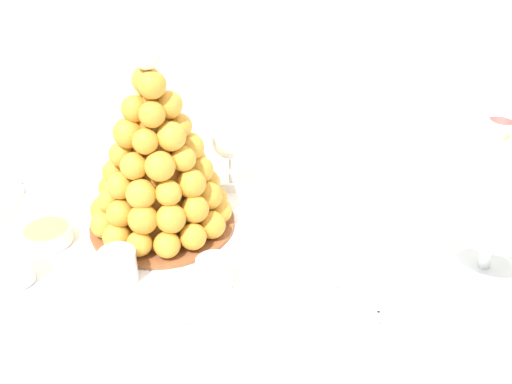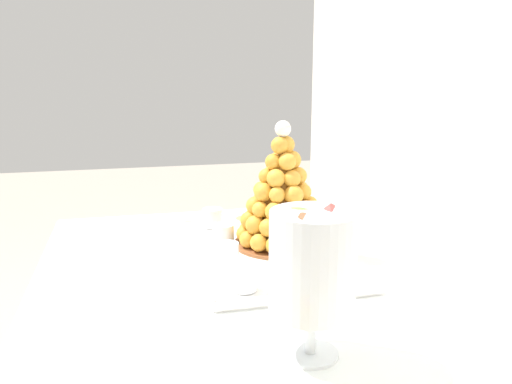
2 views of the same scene
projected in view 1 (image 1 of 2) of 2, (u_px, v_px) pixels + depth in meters
buffet_table at (304, 312)px, 1.06m from camera, size 1.39×1.02×0.78m
serving_tray at (175, 247)px, 1.07m from camera, size 0.66×0.38×0.02m
croquembouche at (157, 163)px, 1.05m from camera, size 0.26×0.26×0.34m
dessert_cup_left at (14, 267)px, 0.97m from camera, size 0.06×0.06×0.06m
dessert_cup_mid_left at (118, 267)px, 0.98m from camera, size 0.06×0.06×0.05m
dessert_cup_centre at (214, 275)px, 0.96m from camera, size 0.06×0.06×0.05m
dessert_cup_mid_right at (322, 272)px, 0.96m from camera, size 0.05×0.05×0.06m
creme_brulee_ramekin at (47, 234)px, 1.07m from camera, size 0.09×0.09×0.03m
macaron_goblet at (504, 184)px, 0.94m from camera, size 0.14×0.14×0.27m
wine_glass at (230, 143)px, 1.18m from camera, size 0.07×0.07×0.15m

